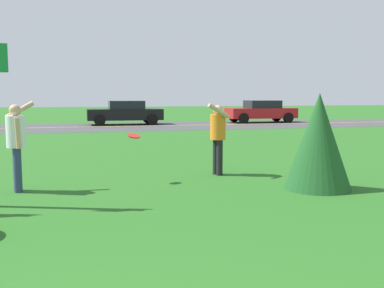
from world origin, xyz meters
name	(u,v)px	position (x,y,z in m)	size (l,w,h in m)	color
ground_plane	(78,155)	(0.00, 12.25, 0.00)	(120.00, 120.00, 0.00)	#26601E
highway_strip	(78,127)	(0.00, 24.49, 0.00)	(120.00, 7.53, 0.01)	#424244
highway_center_stripe	(78,127)	(0.00, 24.49, 0.01)	(120.00, 0.16, 0.00)	yellow
evergreen_shrub_side	(319,141)	(4.34, 6.25, 0.90)	(1.25, 1.25, 1.80)	#1E5123
person_thrower_white_shirt	(17,140)	(-1.08, 7.42, 0.95)	(0.52, 0.55, 1.65)	silver
person_catcher_orange_shirt	(218,133)	(2.98, 8.16, 0.92)	(0.51, 0.54, 1.59)	orange
frisbee_red	(134,136)	(1.08, 7.72, 0.95)	(0.28, 0.26, 0.13)	red
car_red_leftmost	(261,111)	(11.79, 26.18, 0.74)	(4.50, 2.00, 1.45)	maroon
car_black_center_left	(125,112)	(2.84, 26.18, 0.74)	(4.50, 2.00, 1.45)	black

